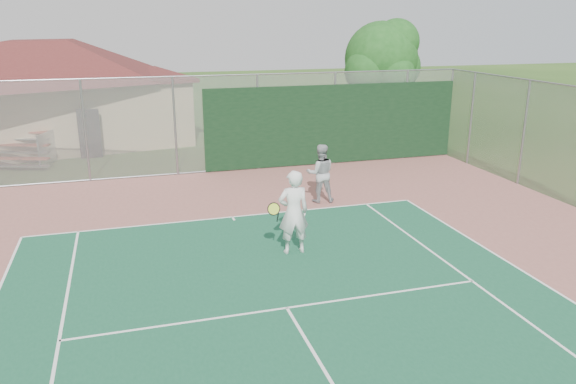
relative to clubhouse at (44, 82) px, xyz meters
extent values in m
cylinder|color=gray|center=(1.97, -7.46, -0.98)|extent=(0.08, 0.08, 3.50)
cylinder|color=gray|center=(4.97, -7.46, -0.98)|extent=(0.08, 0.08, 3.50)
cylinder|color=gray|center=(7.97, -7.46, -0.98)|extent=(0.08, 0.08, 3.50)
cylinder|color=gray|center=(10.97, -7.46, -0.98)|extent=(0.08, 0.08, 3.50)
cylinder|color=gray|center=(13.97, -7.46, -0.98)|extent=(0.08, 0.08, 3.50)
cylinder|color=gray|center=(15.97, -7.46, -0.98)|extent=(0.08, 0.08, 3.50)
cylinder|color=gray|center=(5.97, -7.46, 0.77)|extent=(20.00, 0.05, 0.05)
cylinder|color=gray|center=(5.97, -7.46, -2.68)|extent=(20.00, 0.05, 0.05)
cube|color=#999EA0|center=(5.97, -7.46, -0.98)|extent=(20.00, 0.02, 3.50)
cube|color=black|center=(10.97, -7.51, -1.18)|extent=(10.00, 0.04, 3.00)
cylinder|color=gray|center=(15.97, -8.96, -0.98)|extent=(0.08, 0.08, 3.50)
cylinder|color=gray|center=(15.97, -11.96, -0.98)|extent=(0.08, 0.08, 3.50)
cube|color=#999EA0|center=(15.97, -11.96, -0.98)|extent=(0.02, 9.00, 3.50)
cube|color=tan|center=(0.00, 0.00, -1.32)|extent=(12.47, 9.39, 2.84)
cube|color=maroon|center=(0.00, 0.00, 0.15)|extent=(13.01, 9.93, 0.17)
pyramid|color=maroon|center=(0.00, 0.00, 1.80)|extent=(13.71, 10.32, 1.70)
cube|color=black|center=(1.89, -3.81, -1.74)|extent=(0.85, 0.06, 1.98)
cube|color=#A13D25|center=(-1.15, -4.68, -2.34)|extent=(3.27, 1.37, 0.06)
cube|color=#B2B5BA|center=(-1.15, -4.96, -2.57)|extent=(3.26, 1.34, 0.04)
cube|color=#A13D25|center=(-1.15, -4.07, -1.95)|extent=(3.27, 1.37, 0.06)
cube|color=#B2B5BA|center=(-1.15, -4.35, -2.18)|extent=(3.26, 1.34, 0.04)
cube|color=#A13D25|center=(-1.15, -3.46, -1.56)|extent=(3.27, 1.37, 0.06)
cube|color=#B2B5BA|center=(-1.15, -3.74, -1.79)|extent=(3.26, 1.34, 0.04)
cube|color=#B2B5BA|center=(0.41, -4.07, -2.12)|extent=(0.71, 1.92, 1.23)
cylinder|color=#382314|center=(14.66, -3.58, -1.29)|extent=(0.37, 0.37, 2.88)
sphere|color=#184A17|center=(14.66, -3.58, 0.97)|extent=(3.30, 3.30, 3.30)
sphere|color=#184A17|center=(15.59, -3.27, 0.56)|extent=(2.27, 2.27, 2.27)
sphere|color=#184A17|center=(13.84, -3.99, 0.46)|extent=(2.06, 2.06, 2.06)
sphere|color=#184A17|center=(14.87, -4.51, 0.36)|extent=(1.85, 1.85, 1.85)
sphere|color=#184A17|center=(14.35, -2.76, 0.77)|extent=(2.06, 2.06, 2.06)
sphere|color=#184A17|center=(15.28, -3.79, 1.69)|extent=(2.06, 2.06, 2.06)
imported|color=silver|center=(6.89, -15.48, -1.72)|extent=(0.75, 0.50, 2.02)
imported|color=#9EA0A3|center=(8.83, -11.91, -1.84)|extent=(0.97, 0.82, 1.78)
camera|label=1|loc=(3.24, -27.36, 2.58)|focal=35.00mm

